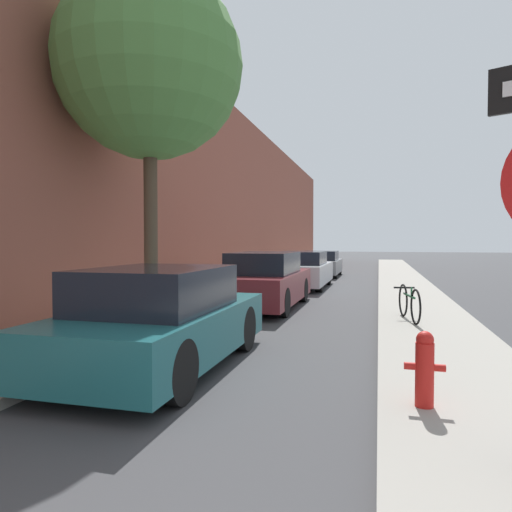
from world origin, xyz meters
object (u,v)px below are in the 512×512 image
Objects in this scene: fire_hydrant at (425,368)px; parked_car_grey at (320,264)px; parked_car_teal at (161,320)px; parked_car_silver at (301,270)px; street_tree_near at (150,66)px; parked_car_maroon at (266,281)px; bicycle at (409,303)px.

parked_car_grey is at bearing 100.21° from fire_hydrant.
parked_car_teal reaches higher than parked_car_silver.
street_tree_near reaches higher than parked_car_silver.
street_tree_near is (-1.34, -3.77, 4.38)m from parked_car_maroon.
fire_hydrant is (4.68, -3.19, -4.57)m from street_tree_near.
fire_hydrant is 0.44× the size of bicycle.
parked_car_silver reaches higher than parked_car_grey.
parked_car_teal is at bearing 164.15° from fire_hydrant.
parked_car_silver is at bearing 89.56° from parked_car_teal.
parked_car_maroon is 1.16× the size of parked_car_grey.
parked_car_grey reaches higher than fire_hydrant.
fire_hydrant is (3.33, -6.96, -0.19)m from parked_car_maroon.
fire_hydrant is at bearing -79.79° from parked_car_grey.
parked_car_maroon is at bearing -90.30° from parked_car_grey.
parked_car_grey is at bearing 84.65° from street_tree_near.
street_tree_near reaches higher than parked_car_teal.
street_tree_near reaches higher than parked_car_maroon.
parked_car_grey is at bearing 90.06° from parked_car_silver.
fire_hydrant is at bearing -102.29° from bicycle.
fire_hydrant is (3.36, -0.95, -0.16)m from parked_car_teal.
parked_car_maroon is 3.92m from bicycle.
parked_car_maroon reaches higher than fire_hydrant.
parked_car_teal is at bearing -140.06° from bicycle.
parked_car_teal is 11.43m from parked_car_silver.
parked_car_silver is at bearing 89.31° from parked_car_maroon.
parked_car_teal is at bearing -90.44° from parked_car_silver.
bicycle is (3.44, -12.96, -0.13)m from parked_car_grey.
parked_car_teal is 5.53m from bicycle.
street_tree_near is (-1.40, -14.99, 4.47)m from parked_car_grey.
parked_car_maroon is at bearing 89.78° from parked_car_teal.
parked_car_teal is 17.22m from parked_car_grey.
parked_car_silver is 5.91× the size of fire_hydrant.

